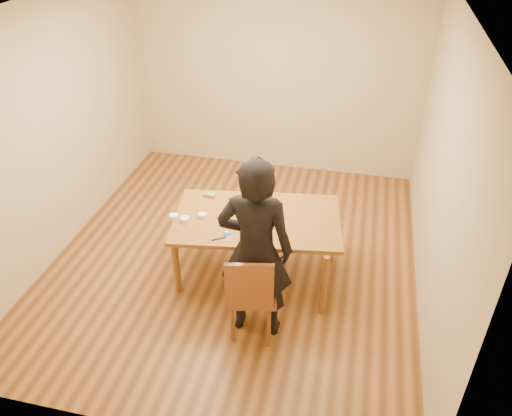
% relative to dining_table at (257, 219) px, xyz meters
% --- Properties ---
extents(room_shell, '(4.00, 4.50, 2.70)m').
position_rel_dining_table_xyz_m(room_shell, '(-0.31, 0.60, 0.62)').
color(room_shell, '#5C3717').
rests_on(room_shell, ground).
extents(dining_table, '(1.80, 1.23, 0.04)m').
position_rel_dining_table_xyz_m(dining_table, '(0.00, 0.00, 0.00)').
color(dining_table, brown).
rests_on(dining_table, floor).
extents(dining_chair, '(0.48, 0.48, 0.04)m').
position_rel_dining_table_xyz_m(dining_chair, '(0.15, -0.78, -0.28)').
color(dining_chair, brown).
rests_on(dining_chair, floor).
extents(cake_plate, '(0.28, 0.28, 0.02)m').
position_rel_dining_table_xyz_m(cake_plate, '(0.10, 0.07, 0.03)').
color(cake_plate, red).
rests_on(cake_plate, dining_table).
extents(cake, '(0.22, 0.22, 0.07)m').
position_rel_dining_table_xyz_m(cake, '(0.10, 0.07, 0.08)').
color(cake, white).
rests_on(cake, cake_plate).
extents(frosting_dome, '(0.21, 0.21, 0.03)m').
position_rel_dining_table_xyz_m(frosting_dome, '(0.10, 0.07, 0.12)').
color(frosting_dome, white).
rests_on(frosting_dome, cake).
extents(frosting_tub, '(0.08, 0.08, 0.07)m').
position_rel_dining_table_xyz_m(frosting_tub, '(-0.03, -0.34, 0.06)').
color(frosting_tub, white).
rests_on(frosting_tub, dining_table).
extents(frosting_lid, '(0.09, 0.09, 0.01)m').
position_rel_dining_table_xyz_m(frosting_lid, '(-0.23, -0.33, 0.02)').
color(frosting_lid, '#17479B').
rests_on(frosting_lid, dining_table).
extents(frosting_dollop, '(0.04, 0.04, 0.02)m').
position_rel_dining_table_xyz_m(frosting_dollop, '(-0.23, -0.33, 0.04)').
color(frosting_dollop, white).
rests_on(frosting_dollop, frosting_lid).
extents(ramekin_green, '(0.09, 0.09, 0.04)m').
position_rel_dining_table_xyz_m(ramekin_green, '(-0.69, -0.22, 0.04)').
color(ramekin_green, white).
rests_on(ramekin_green, dining_table).
extents(ramekin_yellow, '(0.08, 0.08, 0.04)m').
position_rel_dining_table_xyz_m(ramekin_yellow, '(-0.55, -0.11, 0.04)').
color(ramekin_yellow, white).
rests_on(ramekin_yellow, dining_table).
extents(ramekin_multi, '(0.09, 0.09, 0.04)m').
position_rel_dining_table_xyz_m(ramekin_multi, '(-0.82, -0.20, 0.04)').
color(ramekin_multi, white).
rests_on(ramekin_multi, dining_table).
extents(candy_box_pink, '(0.13, 0.07, 0.02)m').
position_rel_dining_table_xyz_m(candy_box_pink, '(-0.58, 0.28, 0.03)').
color(candy_box_pink, '#D832AD').
rests_on(candy_box_pink, dining_table).
extents(candy_box_green, '(0.13, 0.08, 0.02)m').
position_rel_dining_table_xyz_m(candy_box_green, '(-0.59, 0.28, 0.05)').
color(candy_box_green, green).
rests_on(candy_box_green, candy_box_pink).
extents(spatula, '(0.13, 0.09, 0.01)m').
position_rel_dining_table_xyz_m(spatula, '(-0.28, -0.43, 0.02)').
color(spatula, black).
rests_on(spatula, dining_table).
extents(person, '(0.68, 0.47, 1.82)m').
position_rel_dining_table_xyz_m(person, '(0.15, -0.73, 0.18)').
color(person, black).
rests_on(person, floor).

